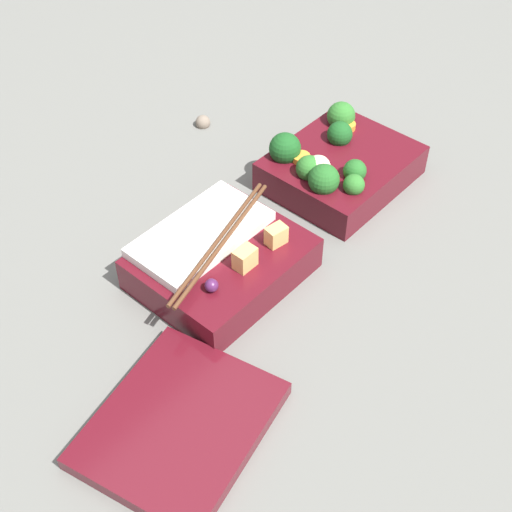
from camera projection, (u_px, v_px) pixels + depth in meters
The scene contains 5 objects.
ground_plane at pixel (275, 225), 0.91m from camera, with size 3.00×3.00×0.00m, color slate.
bento_tray_vegetable at pixel (337, 165), 0.95m from camera, with size 0.19×0.15×0.08m.
bento_tray_rice at pixel (220, 260), 0.83m from camera, with size 0.22×0.15×0.07m.
bento_lid at pixel (180, 425), 0.70m from camera, with size 0.18×0.15×0.02m, color #510F19.
pebble_0 at pixel (203, 122), 1.06m from camera, with size 0.02×0.02×0.02m, color #7A6B5B.
Camera 1 is at (0.52, 0.43, 0.62)m, focal length 50.00 mm.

